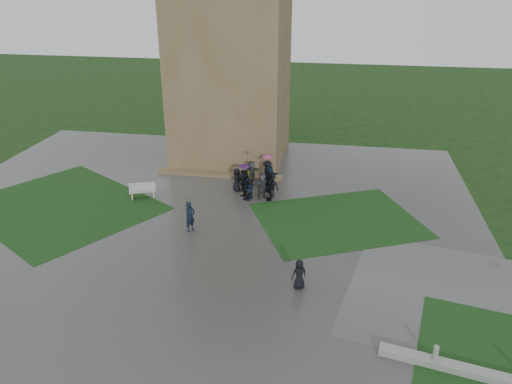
% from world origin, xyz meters
% --- Properties ---
extents(ground, '(120.00, 120.00, 0.00)m').
position_xyz_m(ground, '(0.00, 0.00, 0.00)').
color(ground, black).
extents(plaza, '(34.00, 34.00, 0.02)m').
position_xyz_m(plaza, '(0.00, 2.00, 0.01)').
color(plaza, '#383836').
rests_on(plaza, ground).
extents(lawn_inset_left, '(14.10, 13.46, 0.01)m').
position_xyz_m(lawn_inset_left, '(-8.50, 4.00, 0.03)').
color(lawn_inset_left, black).
rests_on(lawn_inset_left, plaza).
extents(lawn_inset_right, '(11.12, 10.15, 0.01)m').
position_xyz_m(lawn_inset_right, '(8.50, 5.00, 0.03)').
color(lawn_inset_right, black).
rests_on(lawn_inset_right, plaza).
extents(tower, '(8.00, 8.00, 18.00)m').
position_xyz_m(tower, '(0.00, 15.00, 9.00)').
color(tower, brown).
rests_on(tower, ground).
extents(tower_plinth, '(9.00, 0.80, 0.22)m').
position_xyz_m(tower_plinth, '(0.00, 10.60, 0.13)').
color(tower_plinth, brown).
rests_on(tower_plinth, plaza).
extents(bench, '(1.77, 1.13, 0.98)m').
position_xyz_m(bench, '(-3.99, 6.10, 0.53)').
color(bench, '#A5A6A1').
rests_on(bench, plaza).
extents(visitor_cluster, '(3.43, 3.88, 2.53)m').
position_xyz_m(visitor_cluster, '(3.14, 8.11, 1.01)').
color(visitor_cluster, black).
rests_on(visitor_cluster, plaza).
extents(pedestrian_mid, '(0.68, 0.77, 1.77)m').
position_xyz_m(pedestrian_mid, '(0.35, 2.28, 0.90)').
color(pedestrian_mid, black).
rests_on(pedestrian_mid, plaza).
extents(pedestrian_near, '(0.85, 0.76, 1.45)m').
position_xyz_m(pedestrian_near, '(6.85, -2.18, 0.75)').
color(pedestrian_near, black).
rests_on(pedestrian_near, plaza).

